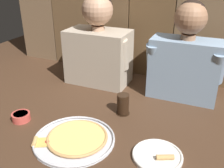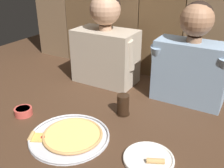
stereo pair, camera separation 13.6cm
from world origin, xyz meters
The scene contains 7 objects.
ground_plane centered at (0.00, 0.00, 0.00)m, with size 3.20×3.20×0.00m, color #422B1C.
pizza_tray centered at (-0.09, -0.18, 0.01)m, with size 0.38×0.38×0.03m.
dinner_plate centered at (0.29, -0.15, 0.01)m, with size 0.22×0.22×0.03m.
drinking_glass centered at (0.02, 0.13, 0.06)m, with size 0.08×0.08×0.11m.
dipping_bowl centered at (-0.44, -0.15, 0.02)m, with size 0.10×0.10×0.04m.
diner_left centered at (-0.28, 0.46, 0.26)m, with size 0.44×0.24×0.59m.
diner_right centered at (0.28, 0.46, 0.26)m, with size 0.44×0.20×0.57m.
Camera 1 is at (0.46, -1.03, 0.76)m, focal length 41.95 mm.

